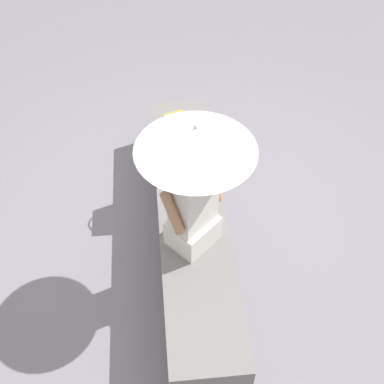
# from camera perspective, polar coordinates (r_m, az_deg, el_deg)

# --- Properties ---
(ground_plane) EXTENTS (14.00, 14.00, 0.00)m
(ground_plane) POSITION_cam_1_polar(r_m,az_deg,el_deg) (4.26, -0.09, -5.66)
(ground_plane) COLOR slate
(stone_bench) EXTENTS (2.78, 0.53, 0.45)m
(stone_bench) POSITION_cam_1_polar(r_m,az_deg,el_deg) (4.08, -0.09, -3.76)
(stone_bench) COLOR slate
(stone_bench) RESTS_ON ground
(person_seated) EXTENTS (0.46, 0.48, 0.90)m
(person_seated) POSITION_cam_1_polar(r_m,az_deg,el_deg) (3.40, 0.11, -1.62)
(person_seated) COLOR beige
(person_seated) RESTS_ON stone_bench
(parasol) EXTENTS (0.81, 0.81, 1.04)m
(parasol) POSITION_cam_1_polar(r_m,az_deg,el_deg) (3.09, 0.43, 6.18)
(parasol) COLOR #B7B7BC
(parasol) RESTS_ON stone_bench
(handbag_black) EXTENTS (0.30, 0.22, 0.32)m
(handbag_black) POSITION_cam_1_polar(r_m,az_deg,el_deg) (4.16, -1.92, 5.03)
(handbag_black) COLOR silver
(handbag_black) RESTS_ON stone_bench
(magazine) EXTENTS (0.33, 0.28, 0.01)m
(magazine) POSITION_cam_1_polar(r_m,az_deg,el_deg) (4.68, -1.59, 8.29)
(magazine) COLOR gold
(magazine) RESTS_ON stone_bench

